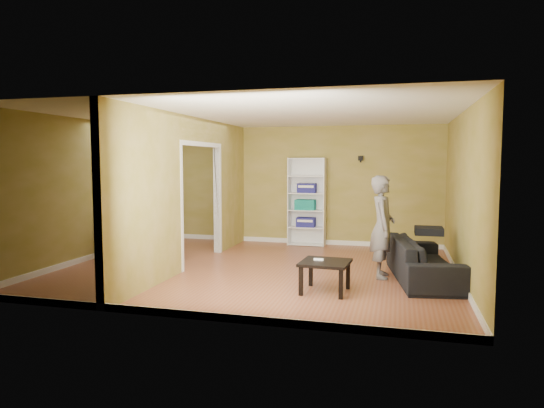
# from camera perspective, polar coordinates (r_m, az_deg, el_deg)

# --- Properties ---
(room_shell) EXTENTS (6.50, 6.50, 6.50)m
(room_shell) POSITION_cam_1_polar(r_m,az_deg,el_deg) (8.17, -1.71, 1.31)
(room_shell) COLOR brown
(room_shell) RESTS_ON ground
(partition) EXTENTS (0.22, 5.50, 2.60)m
(partition) POSITION_cam_1_polar(r_m,az_deg,el_deg) (8.59, -9.42, 1.42)
(partition) COLOR #A59051
(partition) RESTS_ON ground
(wall_speaker) EXTENTS (0.10, 0.10, 0.10)m
(wall_speaker) POSITION_cam_1_polar(r_m,az_deg,el_deg) (10.54, 10.38, 5.32)
(wall_speaker) COLOR black
(wall_speaker) RESTS_ON room_shell
(sofa) EXTENTS (2.29, 1.26, 0.83)m
(sofa) POSITION_cam_1_polar(r_m,az_deg,el_deg) (7.86, 17.42, -5.58)
(sofa) COLOR #2E2F34
(sofa) RESTS_ON ground
(person) EXTENTS (0.73, 0.59, 1.89)m
(person) POSITION_cam_1_polar(r_m,az_deg,el_deg) (7.78, 12.87, -1.62)
(person) COLOR slate
(person) RESTS_ON ground
(bookshelf) EXTENTS (0.80, 0.35, 1.91)m
(bookshelf) POSITION_cam_1_polar(r_m,az_deg,el_deg) (10.64, 4.17, 0.29)
(bookshelf) COLOR white
(bookshelf) RESTS_ON ground
(paper_box_navy_a) EXTENTS (0.40, 0.26, 0.20)m
(paper_box_navy_a) POSITION_cam_1_polar(r_m,az_deg,el_deg) (10.64, 4.02, -2.14)
(paper_box_navy_a) COLOR navy
(paper_box_navy_a) RESTS_ON bookshelf
(paper_box_teal) EXTENTS (0.43, 0.28, 0.22)m
(paper_box_teal) POSITION_cam_1_polar(r_m,az_deg,el_deg) (10.60, 3.94, -0.08)
(paper_box_teal) COLOR #297D62
(paper_box_teal) RESTS_ON bookshelf
(paper_box_navy_b) EXTENTS (0.39, 0.26, 0.20)m
(paper_box_navy_b) POSITION_cam_1_polar(r_m,az_deg,el_deg) (10.57, 4.13, 1.88)
(paper_box_navy_b) COLOR #0F1A52
(paper_box_navy_b) RESTS_ON bookshelf
(coffee_table) EXTENTS (0.66, 0.66, 0.44)m
(coffee_table) POSITION_cam_1_polar(r_m,az_deg,el_deg) (6.86, 6.28, -7.26)
(coffee_table) COLOR black
(coffee_table) RESTS_ON ground
(game_controller) EXTENTS (0.14, 0.04, 0.03)m
(game_controller) POSITION_cam_1_polar(r_m,az_deg,el_deg) (6.89, 5.51, -6.50)
(game_controller) COLOR white
(game_controller) RESTS_ON coffee_table
(dining_table) EXTENTS (1.19, 0.79, 0.74)m
(dining_table) POSITION_cam_1_polar(r_m,az_deg,el_deg) (9.66, -14.82, -2.07)
(dining_table) COLOR #D4B086
(dining_table) RESTS_ON ground
(chair_left) EXTENTS (0.63, 0.63, 1.05)m
(chair_left) POSITION_cam_1_polar(r_m,az_deg,el_deg) (10.08, -18.10, -2.67)
(chair_left) COLOR tan
(chair_left) RESTS_ON ground
(chair_near) EXTENTS (0.52, 0.52, 0.95)m
(chair_near) POSITION_cam_1_polar(r_m,az_deg,el_deg) (9.20, -16.10, -3.65)
(chair_near) COLOR #CDB777
(chair_near) RESTS_ON ground
(chair_far) EXTENTS (0.45, 0.45, 0.93)m
(chair_far) POSITION_cam_1_polar(r_m,az_deg,el_deg) (10.09, -12.77, -2.88)
(chair_far) COLOR tan
(chair_far) RESTS_ON ground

